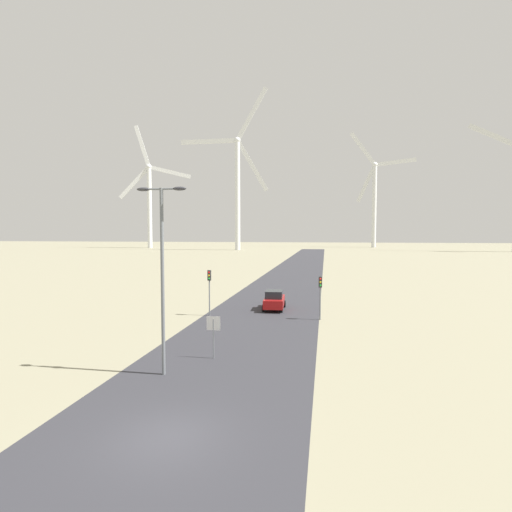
{
  "coord_description": "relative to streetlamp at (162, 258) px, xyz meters",
  "views": [
    {
      "loc": [
        5.46,
        -12.96,
        7.21
      ],
      "look_at": [
        0.0,
        18.33,
        5.38
      ],
      "focal_mm": 28.0,
      "sensor_mm": 36.0,
      "label": 1
    }
  ],
  "objects": [
    {
      "name": "ground_plane",
      "position": [
        2.61,
        -5.91,
        -5.95
      ],
      "size": [
        600.0,
        600.0,
        0.0
      ],
      "primitive_type": "plane",
      "color": "gray"
    },
    {
      "name": "stop_sign_near",
      "position": [
        1.78,
        2.97,
        -4.24
      ],
      "size": [
        0.81,
        0.07,
        2.45
      ],
      "color": "slate",
      "rests_on": "ground"
    },
    {
      "name": "car_approaching",
      "position": [
        3.36,
        18.16,
        -5.04
      ],
      "size": [
        2.04,
        4.2,
        1.83
      ],
      "color": "maroon",
      "rests_on": "ground"
    },
    {
      "name": "streetlamp",
      "position": [
        0.0,
        0.0,
        0.0
      ],
      "size": [
        2.6,
        0.32,
        9.5
      ],
      "color": "slate",
      "rests_on": "ground"
    },
    {
      "name": "wind_turbine_center",
      "position": [
        32.07,
        190.51,
        20.12
      ],
      "size": [
        32.51,
        2.6,
        58.08
      ],
      "color": "silver",
      "rests_on": "ground"
    },
    {
      "name": "wind_turbine_far_left",
      "position": [
        -76.25,
        163.64,
        18.92
      ],
      "size": [
        33.84,
        8.15,
        58.83
      ],
      "color": "silver",
      "rests_on": "ground"
    },
    {
      "name": "wind_turbine_left",
      "position": [
        -29.0,
        147.82,
        23.4
      ],
      "size": [
        37.56,
        2.77,
        68.0
      ],
      "color": "silver",
      "rests_on": "ground"
    },
    {
      "name": "traffic_light_post_near_left",
      "position": [
        -1.87,
        14.42,
        -3.03
      ],
      "size": [
        0.28,
        0.34,
        3.99
      ],
      "color": "slate",
      "rests_on": "ground"
    },
    {
      "name": "road_surface",
      "position": [
        2.61,
        42.09,
        -5.95
      ],
      "size": [
        10.0,
        240.0,
        0.01
      ],
      "color": "#2D2D33",
      "rests_on": "ground"
    },
    {
      "name": "traffic_light_post_near_right",
      "position": [
        7.69,
        14.37,
        -3.29
      ],
      "size": [
        0.28,
        0.34,
        3.62
      ],
      "color": "slate",
      "rests_on": "ground"
    }
  ]
}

